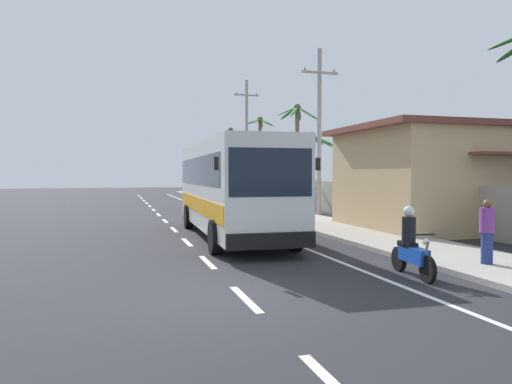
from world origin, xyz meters
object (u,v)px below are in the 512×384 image
(motorcycle_beside_bus, at_px, (232,204))
(pedestrian_midwalk, at_px, (487,230))
(utility_pole_far, at_px, (247,139))
(palm_nearest, at_px, (231,152))
(palm_third, at_px, (297,135))
(palm_fourth, at_px, (312,156))
(palm_second, at_px, (260,144))
(pedestrian_near_kerb, at_px, (271,195))
(coach_bus_foreground, at_px, (231,185))
(motorcycle_trailing, at_px, (411,248))
(utility_pole_mid, at_px, (319,130))

(motorcycle_beside_bus, bearing_deg, pedestrian_midwalk, -81.50)
(pedestrian_midwalk, xyz_separation_m, utility_pole_far, (1.82, 29.77, 4.45))
(palm_nearest, bearing_deg, pedestrian_midwalk, -93.54)
(palm_third, distance_m, palm_fourth, 7.72)
(motorcycle_beside_bus, distance_m, palm_second, 18.32)
(pedestrian_near_kerb, relative_size, pedestrian_midwalk, 1.02)
(motorcycle_beside_bus, bearing_deg, palm_nearest, 76.96)
(motorcycle_beside_bus, xyz_separation_m, palm_fourth, (5.20, 0.55, 2.86))
(palm_nearest, bearing_deg, coach_bus_foreground, -103.20)
(motorcycle_beside_bus, xyz_separation_m, pedestrian_near_kerb, (3.40, 3.12, 0.34))
(motorcycle_trailing, distance_m, utility_pole_far, 30.60)
(palm_nearest, xyz_separation_m, palm_second, (1.75, -4.71, 0.61))
(coach_bus_foreground, bearing_deg, motorcycle_beside_bus, 76.43)
(pedestrian_near_kerb, relative_size, palm_third, 0.21)
(coach_bus_foreground, distance_m, palm_nearest, 31.16)
(utility_pole_far, relative_size, palm_second, 1.33)
(palm_second, relative_size, palm_third, 1.00)
(palm_second, height_order, palm_fourth, palm_second)
(palm_fourth, bearing_deg, palm_second, 84.79)
(palm_second, height_order, palm_third, palm_second)
(palm_nearest, xyz_separation_m, palm_fourth, (0.31, -20.60, -1.14))
(utility_pole_mid, bearing_deg, palm_fourth, 75.19)
(coach_bus_foreground, relative_size, palm_third, 1.42)
(pedestrian_near_kerb, distance_m, utility_pole_mid, 6.73)
(utility_pole_far, distance_m, palm_third, 5.65)
(pedestrian_midwalk, bearing_deg, utility_pole_mid, 114.40)
(utility_pole_far, bearing_deg, palm_nearest, 86.33)
(motorcycle_beside_bus, distance_m, utility_pole_mid, 6.53)
(coach_bus_foreground, bearing_deg, utility_pole_mid, 45.61)
(motorcycle_beside_bus, relative_size, pedestrian_near_kerb, 1.19)
(utility_pole_mid, bearing_deg, pedestrian_midwalk, -97.41)
(pedestrian_midwalk, bearing_deg, coach_bus_foreground, 152.69)
(pedestrian_midwalk, bearing_deg, palm_fourth, 113.18)
(motorcycle_beside_bus, bearing_deg, palm_fourth, 6.01)
(palm_third, relative_size, palm_fourth, 1.56)
(pedestrian_midwalk, xyz_separation_m, palm_fourth, (2.66, 17.54, 2.55))
(utility_pole_mid, height_order, palm_nearest, utility_pole_mid)
(palm_fourth, bearing_deg, coach_bus_foreground, -127.53)
(palm_fourth, bearing_deg, palm_nearest, 90.85)
(palm_nearest, bearing_deg, pedestrian_near_kerb, -94.75)
(palm_second, bearing_deg, pedestrian_midwalk, -97.01)
(pedestrian_near_kerb, bearing_deg, coach_bus_foreground, 56.64)
(utility_pole_mid, height_order, palm_third, utility_pole_mid)
(coach_bus_foreground, bearing_deg, palm_third, 61.32)
(motorcycle_trailing, relative_size, palm_nearest, 0.27)
(coach_bus_foreground, distance_m, pedestrian_midwalk, 9.27)
(pedestrian_near_kerb, height_order, palm_third, palm_third)
(motorcycle_beside_bus, relative_size, pedestrian_midwalk, 1.21)
(pedestrian_near_kerb, bearing_deg, palm_second, -112.46)
(pedestrian_near_kerb, xyz_separation_m, palm_fourth, (1.80, -2.57, 2.52))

